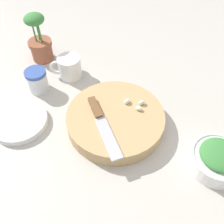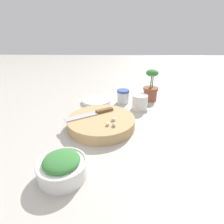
{
  "view_description": "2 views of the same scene",
  "coord_description": "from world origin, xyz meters",
  "px_view_note": "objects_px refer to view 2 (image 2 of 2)",
  "views": [
    {
      "loc": [
        0.09,
        -0.51,
        0.61
      ],
      "look_at": [
        -0.0,
        -0.02,
        0.04
      ],
      "focal_mm": 40.0,
      "sensor_mm": 36.0,
      "label": 1
    },
    {
      "loc": [
        0.69,
        0.03,
        0.39
      ],
      "look_at": [
        0.0,
        0.01,
        0.07
      ],
      "focal_mm": 28.0,
      "sensor_mm": 36.0,
      "label": 2
    }
  ],
  "objects_px": {
    "chef_knife": "(93,113)",
    "garlic_cloves": "(112,122)",
    "spice_jar": "(123,96)",
    "potted_herb": "(151,88)",
    "coffee_mug": "(140,102)",
    "plate_stack": "(96,101)",
    "herb_bowl": "(62,167)",
    "cutting_board": "(101,122)"
  },
  "relations": [
    {
      "from": "chef_knife",
      "to": "potted_herb",
      "type": "height_order",
      "value": "potted_herb"
    },
    {
      "from": "plate_stack",
      "to": "garlic_cloves",
      "type": "bearing_deg",
      "value": 16.8
    },
    {
      "from": "chef_knife",
      "to": "garlic_cloves",
      "type": "distance_m",
      "value": 0.13
    },
    {
      "from": "spice_jar",
      "to": "potted_herb",
      "type": "height_order",
      "value": "potted_herb"
    },
    {
      "from": "garlic_cloves",
      "to": "potted_herb",
      "type": "distance_m",
      "value": 0.46
    },
    {
      "from": "chef_knife",
      "to": "garlic_cloves",
      "type": "xyz_separation_m",
      "value": [
        0.09,
        0.09,
        0.0
      ]
    },
    {
      "from": "plate_stack",
      "to": "potted_herb",
      "type": "height_order",
      "value": "potted_herb"
    },
    {
      "from": "garlic_cloves",
      "to": "plate_stack",
      "type": "xyz_separation_m",
      "value": [
        -0.35,
        -0.1,
        -0.04
      ]
    },
    {
      "from": "spice_jar",
      "to": "plate_stack",
      "type": "xyz_separation_m",
      "value": [
        -0.0,
        -0.16,
        -0.03
      ]
    },
    {
      "from": "spice_jar",
      "to": "coffee_mug",
      "type": "distance_m",
      "value": 0.12
    },
    {
      "from": "plate_stack",
      "to": "potted_herb",
      "type": "bearing_deg",
      "value": 98.96
    },
    {
      "from": "herb_bowl",
      "to": "coffee_mug",
      "type": "bearing_deg",
      "value": 150.64
    },
    {
      "from": "cutting_board",
      "to": "potted_herb",
      "type": "bearing_deg",
      "value": 141.64
    },
    {
      "from": "herb_bowl",
      "to": "plate_stack",
      "type": "distance_m",
      "value": 0.59
    },
    {
      "from": "garlic_cloves",
      "to": "herb_bowl",
      "type": "bearing_deg",
      "value": -30.06
    },
    {
      "from": "chef_knife",
      "to": "coffee_mug",
      "type": "xyz_separation_m",
      "value": [
        -0.17,
        0.23,
        -0.01
      ]
    },
    {
      "from": "spice_jar",
      "to": "coffee_mug",
      "type": "height_order",
      "value": "same"
    },
    {
      "from": "herb_bowl",
      "to": "plate_stack",
      "type": "height_order",
      "value": "herb_bowl"
    },
    {
      "from": "herb_bowl",
      "to": "potted_herb",
      "type": "xyz_separation_m",
      "value": [
        -0.64,
        0.36,
        0.04
      ]
    },
    {
      "from": "chef_knife",
      "to": "plate_stack",
      "type": "distance_m",
      "value": 0.26
    },
    {
      "from": "spice_jar",
      "to": "potted_herb",
      "type": "bearing_deg",
      "value": 107.03
    },
    {
      "from": "cutting_board",
      "to": "potted_herb",
      "type": "distance_m",
      "value": 0.44
    },
    {
      "from": "garlic_cloves",
      "to": "coffee_mug",
      "type": "xyz_separation_m",
      "value": [
        -0.26,
        0.14,
        -0.01
      ]
    },
    {
      "from": "herb_bowl",
      "to": "spice_jar",
      "type": "xyz_separation_m",
      "value": [
        -0.58,
        0.19,
        0.01
      ]
    },
    {
      "from": "garlic_cloves",
      "to": "plate_stack",
      "type": "distance_m",
      "value": 0.36
    },
    {
      "from": "herb_bowl",
      "to": "spice_jar",
      "type": "relative_size",
      "value": 1.83
    },
    {
      "from": "chef_knife",
      "to": "garlic_cloves",
      "type": "bearing_deg",
      "value": -165.81
    },
    {
      "from": "herb_bowl",
      "to": "plate_stack",
      "type": "xyz_separation_m",
      "value": [
        -0.58,
        0.03,
        -0.02
      ]
    },
    {
      "from": "potted_herb",
      "to": "garlic_cloves",
      "type": "bearing_deg",
      "value": -29.22
    },
    {
      "from": "chef_knife",
      "to": "coffee_mug",
      "type": "bearing_deg",
      "value": -84.94
    },
    {
      "from": "herb_bowl",
      "to": "potted_herb",
      "type": "distance_m",
      "value": 0.73
    },
    {
      "from": "potted_herb",
      "to": "coffee_mug",
      "type": "bearing_deg",
      "value": -30.2
    },
    {
      "from": "garlic_cloves",
      "to": "plate_stack",
      "type": "height_order",
      "value": "garlic_cloves"
    },
    {
      "from": "chef_knife",
      "to": "spice_jar",
      "type": "relative_size",
      "value": 2.65
    },
    {
      "from": "herb_bowl",
      "to": "spice_jar",
      "type": "height_order",
      "value": "spice_jar"
    },
    {
      "from": "coffee_mug",
      "to": "potted_herb",
      "type": "bearing_deg",
      "value": 149.8
    },
    {
      "from": "cutting_board",
      "to": "spice_jar",
      "type": "bearing_deg",
      "value": 160.46
    },
    {
      "from": "herb_bowl",
      "to": "plate_stack",
      "type": "relative_size",
      "value": 0.84
    },
    {
      "from": "plate_stack",
      "to": "potted_herb",
      "type": "distance_m",
      "value": 0.34
    },
    {
      "from": "coffee_mug",
      "to": "plate_stack",
      "type": "relative_size",
      "value": 0.64
    },
    {
      "from": "coffee_mug",
      "to": "potted_herb",
      "type": "xyz_separation_m",
      "value": [
        -0.14,
        0.08,
        0.04
      ]
    },
    {
      "from": "plate_stack",
      "to": "cutting_board",
      "type": "bearing_deg",
      "value": 10.59
    }
  ]
}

